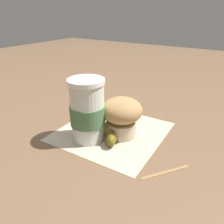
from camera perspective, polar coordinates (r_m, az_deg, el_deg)
The scene contains 6 objects.
ground_plane at distance 0.58m, azimuth 0.00°, elevation -5.13°, with size 3.00×3.00×0.00m, color brown.
paper_napkin at distance 0.58m, azimuth 0.00°, elevation -5.06°, with size 0.26×0.26×0.00m, color beige.
coffee_cup at distance 0.52m, azimuth -6.40°, elevation 0.25°, with size 0.09×0.09×0.15m.
muffin at distance 0.55m, azimuth 2.59°, elevation -0.62°, with size 0.10×0.10×0.10m.
banana at distance 0.57m, azimuth 0.66°, elevation -4.18°, with size 0.15×0.08×0.03m.
wooden_stirrer at distance 0.47m, azimuth 13.77°, elevation -14.98°, with size 0.11×0.01×0.00m, color #9E7547.
Camera 1 is at (-0.42, -0.27, 0.30)m, focal length 35.00 mm.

